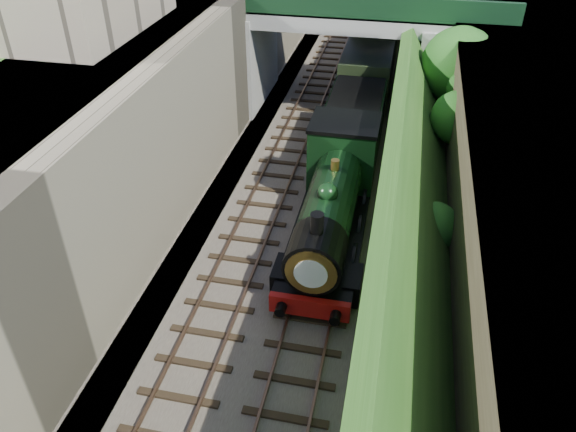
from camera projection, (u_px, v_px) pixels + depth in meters
The scene contains 12 objects.
trackbed at pixel (334, 136), 30.58m from camera, with size 10.00×90.00×0.20m, color #473F38.
retaining_wall at pixel (234, 68), 29.59m from camera, with size 1.00×90.00×7.00m, color #756B56.
street_plateau_left at pixel (171, 63), 30.19m from camera, with size 6.00×90.00×7.00m, color #262628.
street_plateau_right at pixel (531, 99), 27.23m from camera, with size 8.00×90.00×6.25m, color #262628.
embankment_slope at pixel (435, 110), 26.88m from camera, with size 4.39×90.00×6.36m.
track_left at pixel (298, 130), 30.84m from camera, with size 2.50×90.00×0.20m.
track_right at pixel (356, 136), 30.30m from camera, with size 2.50×90.00×0.20m.
road_bridge at pixel (364, 42), 31.37m from camera, with size 16.00×6.40×7.25m.
tree at pixel (461, 68), 26.38m from camera, with size 3.60×3.80×6.60m.
locomotive at pixel (332, 203), 21.90m from camera, with size 3.10×10.23×3.83m.
tender at pixel (354, 128), 27.98m from camera, with size 2.70×6.00×3.05m.
coach_front at pixel (375, 42), 37.86m from camera, with size 2.90×18.00×3.70m.
Camera 1 is at (3.32, -7.53, 13.94)m, focal length 35.00 mm.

